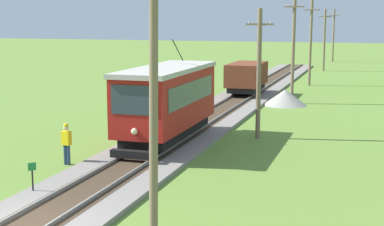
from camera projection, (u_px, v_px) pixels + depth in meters
The scene contains 14 objects.
sleeper_bed at pixel (26, 226), 16.84m from camera, with size 2.04×120.00×0.01m, color #423323.
rail_left at pixel (5, 221), 17.04m from camera, with size 0.07×120.00×0.14m, color gray.
rail_right at pixel (48, 226), 16.61m from camera, with size 0.07×120.00×0.14m, color gray.
red_tram at pixel (167, 101), 27.87m from camera, with size 2.60×8.54×4.79m.
freight_car at pixel (247, 77), 45.09m from camera, with size 2.40×5.20×2.31m.
utility_pole_foreground at pixel (154, 98), 15.41m from camera, with size 1.40×0.50×7.89m.
utility_pole_near_tram at pixel (259, 72), 29.36m from camera, with size 1.40×0.29×6.60m.
utility_pole_mid at pixel (293, 48), 41.25m from camera, with size 1.40×0.61×7.81m.
utility_pole_far at pixel (311, 42), 52.11m from camera, with size 1.40×0.62×7.71m.
utility_pole_distant at pixel (324, 39), 66.05m from camera, with size 1.40×0.51×7.04m.
utility_pole_horizon at pixel (333, 35), 79.84m from camera, with size 1.40×0.59×7.24m.
trackside_signal_marker at pixel (32, 177), 20.20m from camera, with size 0.21×0.21×1.18m.
gravel_pile at pixel (285, 97), 40.84m from camera, with size 3.08×3.08×1.12m, color #9E998E.
track_worker at pixel (67, 142), 24.36m from camera, with size 0.41×0.30×1.78m.
Camera 1 is at (9.43, -13.88, 6.19)m, focal length 54.25 mm.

